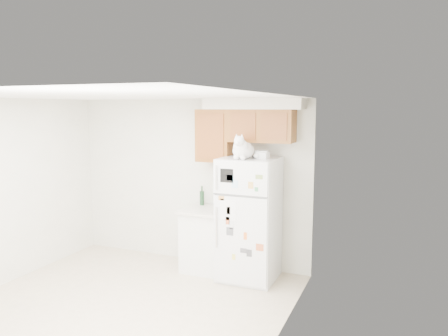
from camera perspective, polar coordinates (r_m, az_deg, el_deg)
The scene contains 9 objects.
ground_plane at distance 5.50m, azimuth -14.18°, elevation -17.98°, with size 3.80×4.00×0.01m, color beige.
room_shell at distance 5.14m, azimuth -12.10°, elevation -0.13°, with size 3.84×4.04×2.52m.
refrigerator at distance 6.06m, azimuth 3.28°, elevation -6.67°, with size 0.76×0.78×1.70m.
base_counter at distance 6.48m, azimuth -2.38°, elevation -9.26°, with size 0.64×0.64×0.92m.
cat at distance 5.75m, azimuth 2.45°, elevation 2.45°, with size 0.33×0.49×0.35m.
storage_box_back at distance 5.90m, azimuth 4.96°, elevation 1.79°, with size 0.18×0.13×0.10m, color white.
storage_box_front at distance 5.81m, azimuth 5.09°, elevation 1.65°, with size 0.15×0.11×0.09m, color white.
bottle_green at distance 6.56m, azimuth -2.90°, elevation -3.61°, with size 0.07×0.07×0.29m, color #19381E, non-canonical shape.
bottle_amber at distance 6.42m, azimuth -0.75°, elevation -3.70°, with size 0.08×0.08×0.33m, color #593814, non-canonical shape.
Camera 1 is at (3.01, -3.94, 2.37)m, focal length 35.00 mm.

